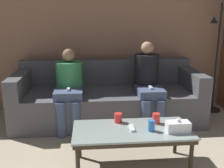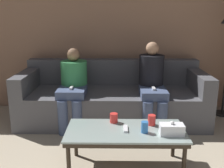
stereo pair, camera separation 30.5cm
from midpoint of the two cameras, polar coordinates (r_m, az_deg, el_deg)
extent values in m
cube|color=#9E755B|center=(4.20, -3.69, 12.25)|extent=(12.00, 0.06, 2.60)
cube|color=#515156|center=(3.78, -3.16, -4.66)|extent=(2.58, 1.00, 0.45)
cube|color=#515156|center=(4.05, -3.45, 2.74)|extent=(2.58, 0.20, 0.38)
cube|color=#515156|center=(3.83, -21.52, 0.18)|extent=(0.18, 1.00, 0.26)
cube|color=#515156|center=(3.90, 14.70, 0.97)|extent=(0.18, 1.00, 0.26)
cube|color=#8C9E99|center=(2.57, 0.95, -10.01)|extent=(1.14, 0.54, 0.02)
cube|color=#2D2319|center=(2.59, 0.95, -10.59)|extent=(1.12, 0.53, 0.04)
cylinder|color=#2D2319|center=(2.49, -11.10, -17.08)|extent=(0.04, 0.04, 0.35)
cylinder|color=#2D2319|center=(2.59, 13.49, -15.84)|extent=(0.04, 0.04, 0.35)
cylinder|color=#2D2319|center=(2.87, -10.22, -12.47)|extent=(0.04, 0.04, 0.35)
cylinder|color=#2D2319|center=(2.96, 10.76, -11.62)|extent=(0.04, 0.04, 0.35)
cylinder|color=#3372BF|center=(2.52, 5.14, -9.08)|extent=(0.07, 0.07, 0.11)
cylinder|color=red|center=(2.69, 6.36, -7.52)|extent=(0.08, 0.08, 0.11)
cylinder|color=red|center=(2.70, -1.88, -7.43)|extent=(0.08, 0.08, 0.10)
cube|color=white|center=(2.54, 10.82, -9.17)|extent=(0.22, 0.12, 0.10)
sphere|color=white|center=(2.52, 10.88, -7.88)|extent=(0.04, 0.04, 0.04)
cube|color=white|center=(2.57, 0.95, -9.62)|extent=(0.04, 0.15, 0.02)
cylinder|color=black|center=(4.46, 19.05, -5.31)|extent=(0.26, 0.26, 0.02)
cylinder|color=black|center=(4.26, 19.95, 5.12)|extent=(0.03, 0.03, 1.66)
cone|color=black|center=(4.22, 19.41, 13.04)|extent=(0.12, 0.12, 0.10)
cylinder|color=#47567A|center=(3.36, -13.60, -7.57)|extent=(0.13, 0.13, 0.45)
cylinder|color=#47567A|center=(3.34, -10.51, -7.55)|extent=(0.13, 0.13, 0.45)
cube|color=#47567A|center=(3.46, -11.89, -1.95)|extent=(0.36, 0.44, 0.10)
cylinder|color=#388E51|center=(3.63, -11.64, 1.45)|extent=(0.36, 0.36, 0.42)
sphere|color=#997051|center=(3.58, -11.89, 6.16)|extent=(0.18, 0.18, 0.18)
cube|color=white|center=(3.40, -12.03, -1.11)|extent=(0.04, 0.12, 0.02)
cylinder|color=#47567A|center=(3.34, 4.81, -7.33)|extent=(0.13, 0.13, 0.45)
cylinder|color=#47567A|center=(3.37, 7.85, -7.18)|extent=(0.13, 0.13, 0.45)
cube|color=#47567A|center=(3.48, 5.72, -1.60)|extent=(0.34, 0.46, 0.10)
cylinder|color=black|center=(3.65, 5.12, 2.45)|extent=(0.34, 0.34, 0.51)
sphere|color=tan|center=(3.60, 5.24, 7.78)|extent=(0.18, 0.18, 0.18)
cube|color=white|center=(3.42, 5.89, -0.77)|extent=(0.04, 0.12, 0.02)
camera|label=1|loc=(0.15, -92.86, -0.74)|focal=42.00mm
camera|label=2|loc=(0.15, 87.14, 0.74)|focal=42.00mm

